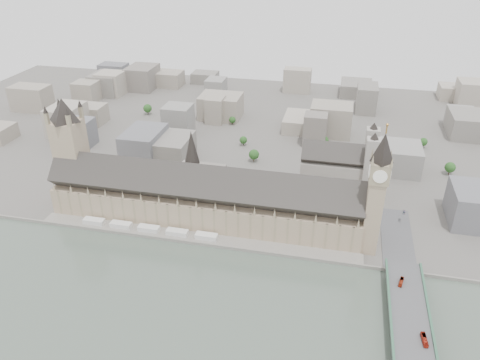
% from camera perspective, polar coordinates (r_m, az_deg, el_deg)
% --- Properties ---
extents(ground, '(900.00, 900.00, 0.00)m').
position_cam_1_polar(ground, '(393.99, -5.22, -6.55)').
color(ground, '#595651').
rests_on(ground, ground).
extents(embankment_wall, '(600.00, 1.50, 3.00)m').
position_cam_1_polar(embankment_wall, '(381.60, -5.91, -7.62)').
color(embankment_wall, gray).
rests_on(embankment_wall, ground).
extents(river_terrace, '(270.00, 15.00, 2.00)m').
position_cam_1_polar(river_terrace, '(387.63, -5.56, -7.05)').
color(river_terrace, gray).
rests_on(river_terrace, ground).
extents(terrace_tents, '(118.00, 7.00, 4.00)m').
position_cam_1_polar(terrace_tents, '(399.10, -11.06, -5.82)').
color(terrace_tents, silver).
rests_on(terrace_tents, river_terrace).
extents(palace_of_westminster, '(265.00, 40.73, 55.44)m').
position_cam_1_polar(palace_of_westminster, '(397.38, -4.52, -2.28)').
color(palace_of_westminster, gray).
rests_on(palace_of_westminster, ground).
extents(elizabeth_tower, '(17.00, 17.00, 107.50)m').
position_cam_1_polar(elizabeth_tower, '(356.63, 16.41, -0.76)').
color(elizabeth_tower, gray).
rests_on(elizabeth_tower, ground).
extents(victoria_tower, '(30.00, 30.00, 100.00)m').
position_cam_1_polar(victoria_tower, '(436.59, -19.98, 3.75)').
color(victoria_tower, gray).
rests_on(victoria_tower, ground).
extents(central_tower, '(13.00, 13.00, 48.00)m').
position_cam_1_polar(central_tower, '(388.86, -5.85, 2.82)').
color(central_tower, '#83765A').
rests_on(central_tower, ground).
extents(westminster_bridge, '(25.00, 325.00, 10.25)m').
position_cam_1_polar(westminster_bridge, '(314.89, 20.14, -18.19)').
color(westminster_bridge, '#474749').
rests_on(westminster_bridge, ground).
extents(westminster_abbey, '(68.00, 36.00, 64.00)m').
position_cam_1_polar(westminster_abbey, '(447.64, 12.07, 1.23)').
color(westminster_abbey, gray).
rests_on(westminster_abbey, ground).
extents(city_skyline_inland, '(720.00, 360.00, 38.00)m').
position_cam_1_polar(city_skyline_inland, '(597.15, 1.80, 8.26)').
color(city_skyline_inland, gray).
rests_on(city_skyline_inland, ground).
extents(park_trees, '(110.00, 30.00, 15.00)m').
position_cam_1_polar(park_trees, '(440.84, -4.18, -1.22)').
color(park_trees, '#1C4217').
rests_on(park_trees, ground).
extents(red_bus_north, '(4.46, 9.98, 2.71)m').
position_cam_1_polar(red_bus_north, '(345.49, 19.06, -11.65)').
color(red_bus_north, '#A22B12').
rests_on(red_bus_north, westminster_bridge).
extents(red_bus_south, '(3.59, 11.08, 3.03)m').
position_cam_1_polar(red_bus_south, '(310.13, 21.56, -17.64)').
color(red_bus_south, '#B12716').
rests_on(red_bus_south, westminster_bridge).
extents(car_approach, '(2.75, 5.53, 1.54)m').
position_cam_1_polar(car_approach, '(423.57, 19.36, -3.73)').
color(car_approach, gray).
rests_on(car_approach, westminster_bridge).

